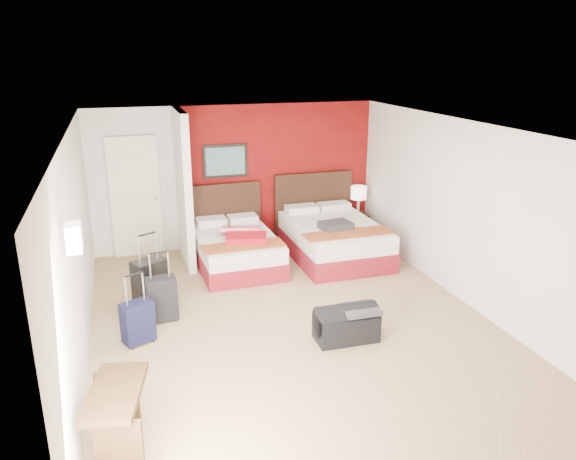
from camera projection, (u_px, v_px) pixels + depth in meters
name	position (u px, v px, depth m)	size (l,w,h in m)	color
ground	(292.00, 322.00, 7.20)	(6.50, 6.50, 0.00)	tan
room_walls	(165.00, 210.00, 7.70)	(5.02, 6.52, 2.50)	silver
red_accent_panel	(277.00, 174.00, 9.95)	(3.50, 0.04, 2.50)	maroon
partition_wall	(184.00, 189.00, 8.90)	(0.12, 1.20, 2.50)	silver
entry_door	(135.00, 197.00, 9.29)	(0.82, 0.06, 2.05)	silver
bed_left	(236.00, 251.00, 8.97)	(1.24, 1.77, 0.53)	silver
bed_right	(334.00, 240.00, 9.38)	(1.41, 2.02, 0.61)	white
red_suitcase_open	(243.00, 234.00, 8.81)	(0.63, 0.86, 0.11)	#B00F1D
jacket_bundle	(336.00, 226.00, 8.97)	(0.49, 0.39, 0.12)	#333337
nightstand	(357.00, 227.00, 10.27)	(0.36, 0.36, 0.50)	black
table_lamp	(358.00, 200.00, 10.11)	(0.29, 0.29, 0.51)	beige
suitcase_black	(151.00, 285.00, 7.51)	(0.44, 0.28, 0.67)	black
suitcase_charcoal	(162.00, 300.00, 7.17)	(0.39, 0.24, 0.57)	black
suitcase_navy	(138.00, 324.00, 6.62)	(0.36, 0.22, 0.50)	black
duffel_bag	(346.00, 325.00, 6.72)	(0.75, 0.40, 0.38)	black
jacket_draped	(360.00, 309.00, 6.65)	(0.44, 0.37, 0.06)	#36363B
desk	(119.00, 425.00, 4.69)	(0.42, 0.84, 0.70)	black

